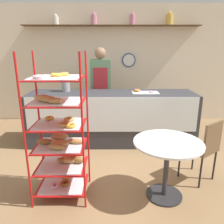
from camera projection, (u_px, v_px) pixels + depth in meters
name	position (u px, v px, depth m)	size (l,w,h in m)	color
ground_plane	(112.00, 174.00, 3.13)	(14.00, 14.00, 0.00)	olive
back_wall	(112.00, 64.00, 5.22)	(10.00, 0.30, 2.70)	beige
display_counter	(112.00, 117.00, 4.12)	(3.05, 0.77, 0.95)	#333338
pastry_rack	(60.00, 135.00, 2.50)	(0.62, 0.52, 1.71)	#B71414
person_worker	(101.00, 87.00, 4.50)	(0.40, 0.23, 1.75)	#282833
cafe_table	(167.00, 155.00, 2.53)	(0.79, 0.79, 0.72)	#262628
cafe_chair	(205.00, 145.00, 2.83)	(0.53, 0.53, 0.86)	black
coffee_carafe	(66.00, 82.00, 4.06)	(0.15, 0.15, 0.36)	gray
donut_tray_counter	(143.00, 92.00, 3.98)	(0.48, 0.29, 0.05)	silver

